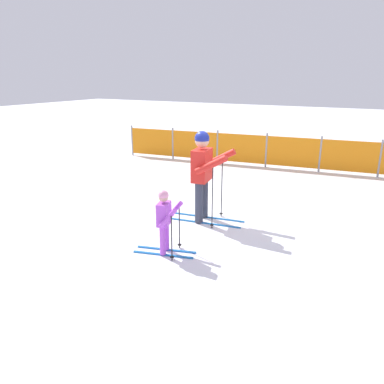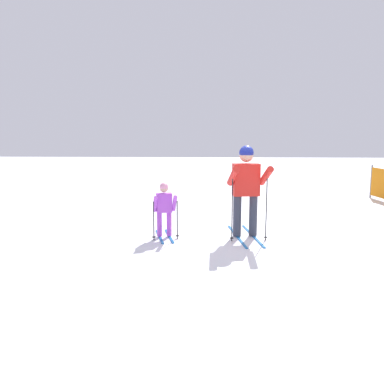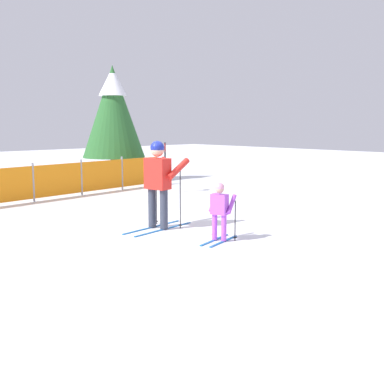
{
  "view_description": "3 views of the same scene",
  "coord_description": "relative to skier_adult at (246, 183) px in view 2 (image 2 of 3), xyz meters",
  "views": [
    {
      "loc": [
        3.28,
        -6.71,
        2.87
      ],
      "look_at": [
        0.11,
        -0.87,
        0.78
      ],
      "focal_mm": 35.0,
      "sensor_mm": 36.0,
      "label": 1
    },
    {
      "loc": [
        7.46,
        -0.92,
        2.0
      ],
      "look_at": [
        0.4,
        -1.34,
        0.96
      ],
      "focal_mm": 35.0,
      "sensor_mm": 36.0,
      "label": 2
    },
    {
      "loc": [
        -6.26,
        -7.94,
        2.18
      ],
      "look_at": [
        0.16,
        -1.17,
        0.85
      ],
      "focal_mm": 45.0,
      "sensor_mm": 36.0,
      "label": 3
    }
  ],
  "objects": [
    {
      "name": "ground_plane",
      "position": [
        -0.05,
        0.28,
        -1.1
      ],
      "size": [
        60.0,
        60.0,
        0.0
      ],
      "primitive_type": "plane",
      "color": "white"
    },
    {
      "name": "skier_adult",
      "position": [
        0.0,
        0.0,
        0.0
      ],
      "size": [
        1.77,
        0.85,
        1.84
      ],
      "rotation": [
        0.0,
        0.0,
        0.15
      ],
      "color": "#1966B2",
      "rests_on": "ground_plane"
    },
    {
      "name": "skier_child",
      "position": [
        0.12,
        -1.63,
        -0.46
      ],
      "size": [
        1.06,
        0.56,
        1.1
      ],
      "rotation": [
        0.0,
        0.0,
        0.26
      ],
      "color": "#1966B2",
      "rests_on": "ground_plane"
    }
  ]
}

